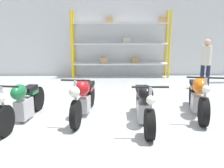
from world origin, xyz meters
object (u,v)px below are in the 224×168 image
at_px(motorcycle_red, 84,97).
at_px(person_browsing, 206,60).
at_px(motorcycle_orange, 198,96).
at_px(motorcycle_black, 144,104).
at_px(shelving_rack, 121,44).
at_px(motorcycle_green, 22,103).

distance_m(motorcycle_red, person_browsing, 4.68).
bearing_deg(motorcycle_orange, motorcycle_black, -57.17).
relative_size(motorcycle_black, motorcycle_orange, 1.05).
xyz_separation_m(motorcycle_orange, person_browsing, (1.14, 2.61, 0.51)).
height_order(shelving_rack, motorcycle_orange, shelving_rack).
distance_m(shelving_rack, person_browsing, 3.47).
distance_m(motorcycle_red, motorcycle_black, 1.39).
distance_m(shelving_rack, motorcycle_green, 5.76).
relative_size(motorcycle_black, person_browsing, 1.29).
bearing_deg(motorcycle_red, shelving_rack, 174.49).
bearing_deg(shelving_rack, motorcycle_orange, -71.75).
bearing_deg(motorcycle_orange, person_browsing, 166.76).
distance_m(shelving_rack, motorcycle_red, 5.05).
height_order(motorcycle_black, motorcycle_orange, motorcycle_orange).
bearing_deg(shelving_rack, person_browsing, -38.33).
relative_size(motorcycle_green, person_browsing, 1.29).
height_order(motorcycle_green, motorcycle_black, motorcycle_black).
xyz_separation_m(motorcycle_black, person_browsing, (2.47, 3.17, 0.55)).
xyz_separation_m(motorcycle_green, motorcycle_red, (1.29, 0.31, 0.05)).
distance_m(motorcycle_black, motorcycle_orange, 1.44).
distance_m(motorcycle_orange, person_browsing, 2.89).
relative_size(motorcycle_orange, person_browsing, 1.23).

